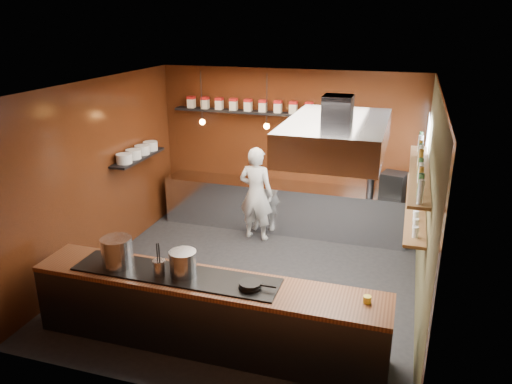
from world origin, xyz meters
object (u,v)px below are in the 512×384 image
at_px(stockpot_small, 183,263).
at_px(espresso_machine, 394,184).
at_px(extractor_hood, 336,136).
at_px(chef, 256,194).
at_px(stockpot_large, 117,252).

height_order(stockpot_small, espresso_machine, espresso_machine).
distance_m(extractor_hood, espresso_machine, 3.04).
bearing_deg(chef, stockpot_large, 80.89).
bearing_deg(stockpot_large, chef, 76.05).
xyz_separation_m(extractor_hood, stockpot_small, (-1.59, -1.20, -1.41)).
relative_size(extractor_hood, stockpot_small, 6.06).
xyz_separation_m(stockpot_small, espresso_machine, (2.28, 3.80, 0.01)).
distance_m(extractor_hood, stockpot_small, 2.44).
distance_m(stockpot_large, stockpot_small, 0.88).
height_order(stockpot_large, espresso_machine, stockpot_large).
relative_size(stockpot_small, chef, 0.19).
bearing_deg(extractor_hood, stockpot_small, -142.98).
xyz_separation_m(stockpot_large, stockpot_small, (0.88, 0.03, -0.03)).
height_order(extractor_hood, espresso_machine, extractor_hood).
distance_m(stockpot_small, chef, 3.22).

